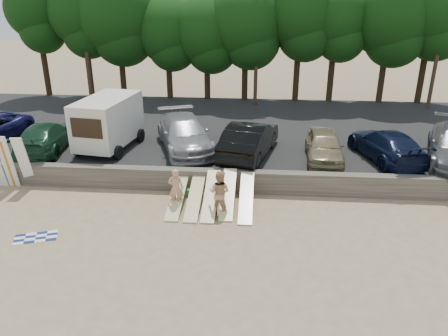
{
  "coord_description": "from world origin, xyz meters",
  "views": [
    {
      "loc": [
        2.39,
        -14.71,
        8.53
      ],
      "look_at": [
        0.88,
        3.0,
        1.11
      ],
      "focal_mm": 35.0,
      "sensor_mm": 36.0,
      "label": 1
    }
  ],
  "objects": [
    {
      "name": "seawall",
      "position": [
        0.0,
        3.0,
        0.5
      ],
      "size": [
        44.0,
        0.5,
        1.0
      ],
      "primitive_type": "cube",
      "color": "#6B6356",
      "rests_on": "ground"
    },
    {
      "name": "car_1",
      "position": [
        -8.48,
        5.63,
        1.43
      ],
      "size": [
        2.58,
        5.2,
        1.45
      ],
      "primitive_type": "imported",
      "rotation": [
        0.0,
        0.0,
        3.25
      ],
      "color": "#143721",
      "rests_on": "parking_lot"
    },
    {
      "name": "surfboard_low_4",
      "position": [
        1.94,
        1.37,
        0.53
      ],
      "size": [
        0.56,
        2.85,
        1.06
      ],
      "primitive_type": "cube",
      "rotation": [
        0.34,
        0.0,
        0.0
      ],
      "color": "beige",
      "rests_on": "ground"
    },
    {
      "name": "parking_lot",
      "position": [
        0.0,
        10.5,
        0.35
      ],
      "size": [
        44.0,
        14.5,
        0.7
      ],
      "primitive_type": "cube",
      "color": "#282828",
      "rests_on": "ground"
    },
    {
      "name": "surfboard_upright_5",
      "position": [
        -8.07,
        2.57,
        1.26
      ],
      "size": [
        0.55,
        0.78,
        2.52
      ],
      "primitive_type": "cube",
      "rotation": [
        0.27,
        0.0,
        0.07
      ],
      "color": "white",
      "rests_on": "ground"
    },
    {
      "name": "surfboard_low_0",
      "position": [
        -0.95,
        1.44,
        0.4
      ],
      "size": [
        0.56,
        2.93,
        0.8
      ],
      "primitive_type": "cube",
      "rotation": [
        0.25,
        0.0,
        0.0
      ],
      "color": "beige",
      "rests_on": "ground"
    },
    {
      "name": "beachgoer_b",
      "position": [
        0.88,
        0.9,
        0.93
      ],
      "size": [
        1.07,
        0.94,
        1.85
      ],
      "primitive_type": "imported",
      "rotation": [
        0.0,
        0.0,
        2.83
      ],
      "color": "tan",
      "rests_on": "ground"
    },
    {
      "name": "surfboard_low_1",
      "position": [
        -0.2,
        1.39,
        0.41
      ],
      "size": [
        0.56,
        2.92,
        0.83
      ],
      "primitive_type": "cube",
      "rotation": [
        0.26,
        0.0,
        0.0
      ],
      "color": "beige",
      "rests_on": "ground"
    },
    {
      "name": "beach_towel",
      "position": [
        -5.68,
        -1.55,
        0.01
      ],
      "size": [
        1.9,
        1.9,
        0.0
      ],
      "primitive_type": "plane",
      "rotation": [
        0.0,
        0.0,
        0.33
      ],
      "color": "white",
      "rests_on": "ground"
    },
    {
      "name": "treeline",
      "position": [
        0.34,
        17.58,
        6.53
      ],
      "size": [
        32.63,
        6.06,
        9.02
      ],
      "color": "#382616",
      "rests_on": "parking_lot"
    },
    {
      "name": "car_4",
      "position": [
        5.53,
        5.48,
        1.42
      ],
      "size": [
        1.91,
        4.32,
        1.45
      ],
      "primitive_type": "imported",
      "rotation": [
        0.0,
        0.0,
        -0.05
      ],
      "color": "#827653",
      "rests_on": "parking_lot"
    },
    {
      "name": "surfboard_upright_4",
      "position": [
        -8.78,
        2.47,
        1.28
      ],
      "size": [
        0.52,
        0.55,
        2.57
      ],
      "primitive_type": "cube",
      "rotation": [
        0.18,
        0.0,
        0.03
      ],
      "color": "white",
      "rests_on": "ground"
    },
    {
      "name": "surfboard_low_2",
      "position": [
        0.48,
        1.36,
        0.55
      ],
      "size": [
        0.56,
        2.84,
        1.1
      ],
      "primitive_type": "cube",
      "rotation": [
        0.35,
        0.0,
        0.0
      ],
      "color": "beige",
      "rests_on": "ground"
    },
    {
      "name": "beachgoer_a",
      "position": [
        -0.95,
        1.26,
        0.86
      ],
      "size": [
        0.67,
        0.48,
        1.73
      ],
      "primitive_type": "imported",
      "rotation": [
        0.0,
        0.0,
        3.25
      ],
      "color": "tan",
      "rests_on": "ground"
    },
    {
      "name": "car_5",
      "position": [
        8.53,
        5.78,
        1.43
      ],
      "size": [
        3.3,
        5.42,
        1.47
      ],
      "primitive_type": "imported",
      "rotation": [
        0.0,
        0.0,
        3.4
      ],
      "color": "black",
      "rests_on": "parking_lot"
    },
    {
      "name": "car_2",
      "position": [
        -1.45,
        6.44,
        1.52
      ],
      "size": [
        4.13,
        6.12,
        1.65
      ],
      "primitive_type": "imported",
      "rotation": [
        0.0,
        0.0,
        0.35
      ],
      "color": "gray",
      "rests_on": "parking_lot"
    },
    {
      "name": "box_trailer",
      "position": [
        -5.33,
        6.17,
        2.19
      ],
      "size": [
        2.88,
        4.45,
        2.67
      ],
      "rotation": [
        0.0,
        0.0,
        -0.15
      ],
      "color": "silver",
      "rests_on": "parking_lot"
    },
    {
      "name": "car_3",
      "position": [
        1.91,
        5.68,
        1.56
      ],
      "size": [
        3.01,
        5.53,
        1.73
      ],
      "primitive_type": "imported",
      "rotation": [
        0.0,
        0.0,
        2.9
      ],
      "color": "black",
      "rests_on": "parking_lot"
    },
    {
      "name": "utility_poles",
      "position": [
        2.0,
        16.0,
        5.43
      ],
      "size": [
        25.8,
        0.26,
        9.0
      ],
      "color": "#473321",
      "rests_on": "parking_lot"
    },
    {
      "name": "cooler",
      "position": [
        -0.56,
        2.35,
        0.16
      ],
      "size": [
        0.4,
        0.33,
        0.32
      ],
      "primitive_type": "cube",
      "rotation": [
        0.0,
        0.0,
        -0.08
      ],
      "color": "#268E45",
      "rests_on": "ground"
    },
    {
      "name": "surfboard_low_3",
      "position": [
        1.17,
        1.58,
        0.56
      ],
      "size": [
        0.56,
        2.84,
        1.11
      ],
      "primitive_type": "cube",
      "rotation": [
        0.36,
        0.0,
        0.0
      ],
      "color": "beige",
      "rests_on": "ground"
    },
    {
      "name": "ground",
      "position": [
        0.0,
        0.0,
        0.0
      ],
      "size": [
        120.0,
        120.0,
        0.0
      ],
      "primitive_type": "plane",
      "color": "tan",
      "rests_on": "ground"
    },
    {
      "name": "gear_bag",
      "position": [
        2.02,
        2.14,
        0.11
      ],
      "size": [
        0.37,
        0.35,
        0.22
      ],
      "primitive_type": "cube",
      "rotation": [
        0.0,
        0.0,
        -0.4
      ],
      "color": "#D65219",
      "rests_on": "ground"
    }
  ]
}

